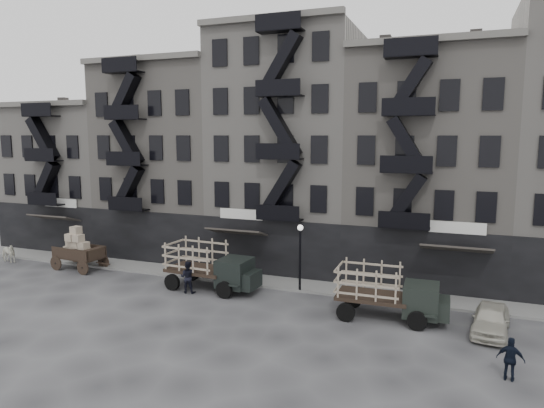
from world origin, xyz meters
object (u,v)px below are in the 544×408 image
(stake_truck_east, at_px, (388,289))
(pedestrian_mid, at_px, (188,277))
(policeman, at_px, (511,359))
(wagon, at_px, (78,245))
(horse, at_px, (7,253))
(stake_truck_west, at_px, (210,263))
(car_east, at_px, (491,319))

(stake_truck_east, height_order, pedestrian_mid, stake_truck_east)
(pedestrian_mid, xyz_separation_m, policeman, (17.62, -4.95, -0.12))
(wagon, height_order, pedestrian_mid, wagon)
(pedestrian_mid, bearing_deg, wagon, -19.06)
(horse, relative_size, wagon, 0.45)
(stake_truck_east, bearing_deg, horse, 176.24)
(stake_truck_west, bearing_deg, pedestrian_mid, -127.77)
(policeman, bearing_deg, pedestrian_mid, -5.89)
(wagon, height_order, stake_truck_west, wagon)
(policeman, bearing_deg, car_east, -75.26)
(car_east, height_order, policeman, policeman)
(horse, relative_size, stake_truck_west, 0.28)
(car_east, bearing_deg, stake_truck_east, -174.06)
(stake_truck_west, bearing_deg, horse, -177.45)
(horse, distance_m, policeman, 34.93)
(pedestrian_mid, height_order, policeman, pedestrian_mid)
(stake_truck_west, bearing_deg, car_east, -0.76)
(wagon, height_order, car_east, wagon)
(horse, height_order, policeman, policeman)
(horse, bearing_deg, car_east, -85.09)
(wagon, bearing_deg, stake_truck_west, 1.88)
(stake_truck_east, bearing_deg, wagon, 174.32)
(stake_truck_east, bearing_deg, pedestrian_mid, 178.99)
(horse, distance_m, stake_truck_east, 28.93)
(stake_truck_west, relative_size, car_east, 1.49)
(stake_truck_west, xyz_separation_m, car_east, (16.23, -1.21, -1.03))
(stake_truck_west, height_order, policeman, stake_truck_west)
(stake_truck_east, height_order, policeman, stake_truck_east)
(wagon, height_order, stake_truck_east, wagon)
(wagon, relative_size, stake_truck_east, 0.67)
(horse, xyz_separation_m, wagon, (6.48, 0.44, 1.06))
(wagon, bearing_deg, car_east, 1.57)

